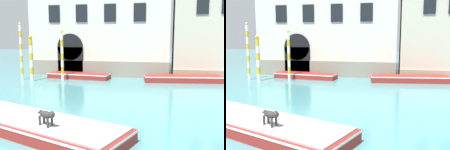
{
  "view_description": "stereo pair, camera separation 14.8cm",
  "coord_description": "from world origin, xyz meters",
  "views": [
    {
      "loc": [
        9.02,
        -4.01,
        3.61
      ],
      "look_at": [
        5.8,
        11.7,
        1.2
      ],
      "focal_mm": 42.0,
      "sensor_mm": 36.0,
      "label": 1
    },
    {
      "loc": [
        9.17,
        -3.98,
        3.61
      ],
      "look_at": [
        5.8,
        11.7,
        1.2
      ],
      "focal_mm": 42.0,
      "sensor_mm": 36.0,
      "label": 2
    }
  ],
  "objects": [
    {
      "name": "mooring_pole_0",
      "position": [
        -1.45,
        15.06,
        1.85
      ],
      "size": [
        0.29,
        0.29,
        3.65
      ],
      "color": "white",
      "rests_on": "ground_plane"
    },
    {
      "name": "mooring_pole_3",
      "position": [
        -2.56,
        15.48,
        2.36
      ],
      "size": [
        0.22,
        0.22,
        4.68
      ],
      "color": "white",
      "rests_on": "ground_plane"
    },
    {
      "name": "mooring_pole_1",
      "position": [
        0.84,
        15.87,
        2.05
      ],
      "size": [
        0.23,
        0.23,
        4.06
      ],
      "color": "white",
      "rests_on": "ground_plane"
    },
    {
      "name": "boat_moored_far",
      "position": [
        10.39,
        17.09,
        0.27
      ],
      "size": [
        6.16,
        2.36,
        0.51
      ],
      "rotation": [
        0.0,
        0.0,
        0.13
      ],
      "color": "maroon",
      "rests_on": "ground_plane"
    },
    {
      "name": "dog_on_deck",
      "position": [
        5.1,
        3.99,
        0.92
      ],
      "size": [
        0.81,
        0.54,
        0.59
      ],
      "rotation": [
        0.0,
        0.0,
        -0.5
      ],
      "color": "#332D28",
      "rests_on": "boat_foreground"
    },
    {
      "name": "boat_foreground",
      "position": [
        3.63,
        4.96,
        0.29
      ],
      "size": [
        9.14,
        5.12,
        0.54
      ],
      "rotation": [
        0.0,
        0.0,
        -0.35
      ],
      "color": "maroon",
      "rests_on": "ground_plane"
    },
    {
      "name": "boat_moored_near_palazzo",
      "position": [
        1.81,
        17.1,
        0.24
      ],
      "size": [
        5.46,
        1.95,
        0.46
      ],
      "rotation": [
        0.0,
        0.0,
        -0.1
      ],
      "color": "maroon",
      "rests_on": "ground_plane"
    }
  ]
}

